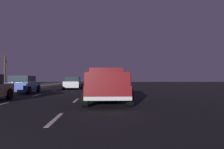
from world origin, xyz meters
TOP-DOWN VIEW (x-y plane):
  - ground at (27.00, 0.00)m, footprint 144.00×144.00m
  - sidewalk_shoulder at (27.00, 7.45)m, footprint 108.00×4.00m
  - lane_markings at (30.54, 3.09)m, footprint 108.73×7.04m
  - pickup_truck at (10.12, -3.50)m, footprint 5.43×2.31m
  - sedan_silver at (25.26, 0.09)m, footprint 4.41×2.04m
  - sedan_blue at (17.74, 3.51)m, footprint 4.44×2.08m
  - sedan_red at (31.75, -3.50)m, footprint 4.45×2.10m
  - bare_tree_far at (33.71, 11.75)m, footprint 1.53×1.98m

SIDE VIEW (x-z plane):
  - ground at x=27.00m, z-range 0.00..0.00m
  - lane_markings at x=30.54m, z-range 0.00..0.01m
  - sidewalk_shoulder at x=27.00m, z-range 0.00..0.12m
  - sedan_silver at x=25.26m, z-range 0.01..1.55m
  - sedan_blue at x=17.74m, z-range 0.01..1.55m
  - sedan_red at x=31.75m, z-range 0.01..1.55m
  - pickup_truck at x=10.12m, z-range -0.02..1.85m
  - bare_tree_far at x=33.71m, z-range 0.04..5.20m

